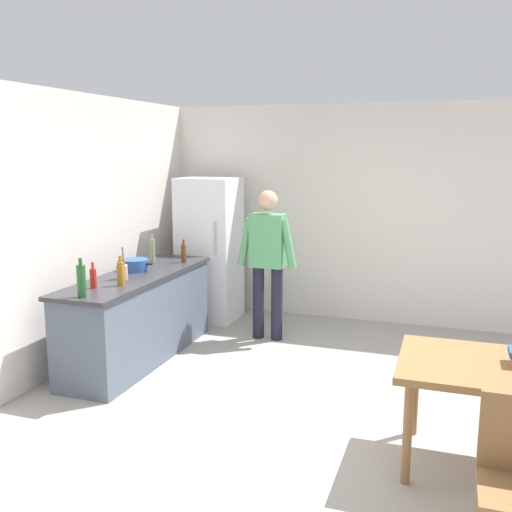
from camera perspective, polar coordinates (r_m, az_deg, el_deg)
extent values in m
plane|color=#9E998E|center=(4.83, 5.29, -15.89)|extent=(14.00, 14.00, 0.00)
cube|color=silver|center=(7.33, 11.08, 4.07)|extent=(6.40, 0.12, 2.70)
cube|color=silver|center=(5.75, -20.00, 1.92)|extent=(0.12, 5.60, 2.70)
cube|color=#4C5666|center=(6.09, -11.46, -6.08)|extent=(0.60, 2.12, 0.86)
cube|color=#2D2D33|center=(5.98, -11.62, -1.93)|extent=(0.64, 2.20, 0.04)
cube|color=white|center=(7.33, -4.60, 0.68)|extent=(0.70, 0.64, 1.80)
cylinder|color=#B2B2B7|center=(6.90, -4.07, 1.76)|extent=(0.02, 0.02, 0.40)
cylinder|color=#1E1E2D|center=(6.63, 0.24, -4.58)|extent=(0.13, 0.13, 0.84)
cylinder|color=#1E1E2D|center=(6.57, 2.07, -4.74)|extent=(0.13, 0.13, 0.84)
cube|color=#519960|center=(6.45, 1.17, 1.53)|extent=(0.38, 0.22, 0.60)
sphere|color=tan|center=(6.39, 1.19, 5.52)|extent=(0.22, 0.22, 0.22)
cylinder|color=#519960|center=(6.49, -1.04, 1.42)|extent=(0.20, 0.09, 0.55)
cylinder|color=#519960|center=(6.34, 3.21, 1.18)|extent=(0.20, 0.09, 0.55)
cube|color=olive|center=(4.18, 23.71, -10.25)|extent=(1.40, 0.90, 0.05)
cylinder|color=olive|center=(3.99, 14.73, -16.55)|extent=(0.06, 0.06, 0.70)
cylinder|color=olive|center=(4.63, 15.42, -12.69)|extent=(0.06, 0.06, 0.70)
cylinder|color=olive|center=(3.60, 21.13, -22.42)|extent=(0.04, 0.04, 0.45)
cylinder|color=#285193|center=(6.13, -11.87, -0.86)|extent=(0.28, 0.28, 0.12)
cube|color=black|center=(6.22, -13.22, -0.58)|extent=(0.06, 0.03, 0.02)
cube|color=black|center=(6.05, -10.49, -0.78)|extent=(0.06, 0.03, 0.02)
cylinder|color=tan|center=(5.74, -13.10, -1.58)|extent=(0.11, 0.11, 0.14)
cylinder|color=olive|center=(5.71, -12.96, -0.20)|extent=(0.02, 0.05, 0.22)
cylinder|color=olive|center=(5.70, -13.04, -0.23)|extent=(0.02, 0.04, 0.22)
cylinder|color=gray|center=(6.55, -10.19, 0.53)|extent=(0.06, 0.06, 0.26)
cylinder|color=gray|center=(6.52, -10.24, 1.91)|extent=(0.02, 0.02, 0.06)
cylinder|color=#5B3314|center=(6.48, -7.16, 0.24)|extent=(0.06, 0.06, 0.20)
cylinder|color=#5B3314|center=(6.46, -7.19, 1.38)|extent=(0.02, 0.02, 0.06)
cylinder|color=#1E5123|center=(5.13, -16.87, -2.40)|extent=(0.08, 0.08, 0.28)
cylinder|color=#1E5123|center=(5.09, -16.97, -0.53)|extent=(0.03, 0.03, 0.06)
cylinder|color=#996619|center=(5.47, -13.23, -1.74)|extent=(0.06, 0.06, 0.22)
cylinder|color=#996619|center=(5.45, -13.29, -0.30)|extent=(0.03, 0.03, 0.06)
cylinder|color=#B22319|center=(5.44, -15.79, -2.15)|extent=(0.06, 0.06, 0.18)
cylinder|color=#B22319|center=(5.41, -15.85, -0.91)|extent=(0.02, 0.02, 0.06)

